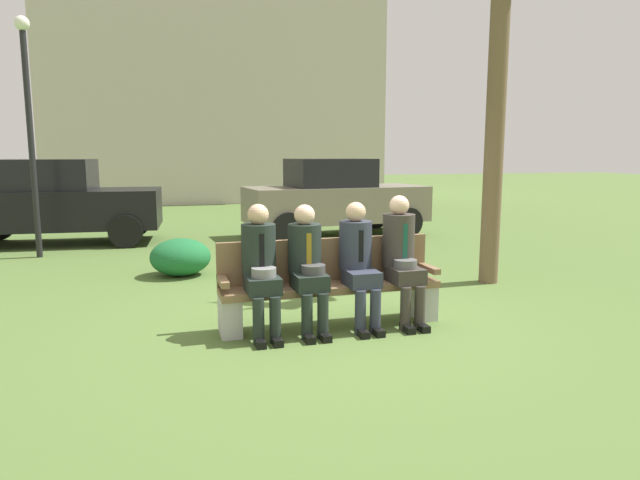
# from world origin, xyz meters

# --- Properties ---
(ground_plane) EXTENTS (80.00, 80.00, 0.00)m
(ground_plane) POSITION_xyz_m (0.00, 0.00, 0.00)
(ground_plane) COLOR #4F6B31
(park_bench) EXTENTS (2.30, 0.44, 0.90)m
(park_bench) POSITION_xyz_m (-0.06, -0.04, 0.44)
(park_bench) COLOR brown
(park_bench) RESTS_ON ground
(seated_man_leftmost) EXTENTS (0.34, 0.72, 1.30)m
(seated_man_leftmost) POSITION_xyz_m (-0.81, -0.18, 0.72)
(seated_man_leftmost) COLOR #1E2823
(seated_man_leftmost) RESTS_ON ground
(seated_man_centerleft) EXTENTS (0.34, 0.72, 1.28)m
(seated_man_centerleft) POSITION_xyz_m (-0.34, -0.18, 0.71)
(seated_man_centerleft) COLOR #1E2823
(seated_man_centerleft) RESTS_ON ground
(seated_man_centerright) EXTENTS (0.34, 0.72, 1.29)m
(seated_man_centerright) POSITION_xyz_m (0.21, -0.17, 0.72)
(seated_man_centerright) COLOR #2D3342
(seated_man_centerright) RESTS_ON ground
(seated_man_rightmost) EXTENTS (0.34, 0.72, 1.35)m
(seated_man_rightmost) POSITION_xyz_m (0.70, -0.17, 0.75)
(seated_man_rightmost) COLOR #38332D
(seated_man_rightmost) RESTS_ON ground
(shrub_near_bench) EXTENTS (0.88, 0.81, 0.55)m
(shrub_near_bench) POSITION_xyz_m (-1.45, 2.87, 0.28)
(shrub_near_bench) COLOR #1D6633
(shrub_near_bench) RESTS_ON ground
(parked_car_near) EXTENTS (4.01, 1.96, 1.68)m
(parked_car_near) POSITION_xyz_m (-3.67, 6.58, 0.84)
(parked_car_near) COLOR black
(parked_car_near) RESTS_ON ground
(parked_car_far) EXTENTS (4.01, 1.97, 1.68)m
(parked_car_far) POSITION_xyz_m (1.99, 6.13, 0.84)
(parked_car_far) COLOR slate
(parked_car_far) RESTS_ON ground
(street_lamp) EXTENTS (0.24, 0.24, 4.02)m
(street_lamp) POSITION_xyz_m (-3.75, 5.10, 2.43)
(street_lamp) COLOR black
(street_lamp) RESTS_ON ground
(building_backdrop) EXTENTS (12.77, 9.38, 10.11)m
(building_backdrop) POSITION_xyz_m (0.68, 19.13, 5.08)
(building_backdrop) COLOR beige
(building_backdrop) RESTS_ON ground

